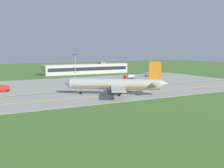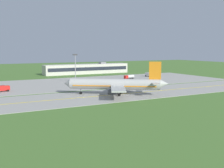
{
  "view_description": "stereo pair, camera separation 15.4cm",
  "coord_description": "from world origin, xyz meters",
  "px_view_note": "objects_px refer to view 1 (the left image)",
  "views": [
    {
      "loc": [
        -53.57,
        -92.36,
        17.43
      ],
      "look_at": [
        -2.98,
        1.57,
        4.0
      ],
      "focal_mm": 45.16,
      "sensor_mm": 36.0,
      "label": 1
    },
    {
      "loc": [
        -53.43,
        -92.43,
        17.43
      ],
      "look_at": [
        -2.98,
        1.57,
        4.0
      ],
      "focal_mm": 45.16,
      "sensor_mm": 36.0,
      "label": 2
    }
  ],
  "objects_px": {
    "airplane_lead": "(116,84)",
    "apron_light_mast": "(75,65)",
    "service_truck_fuel": "(2,88)",
    "service_truck_baggage": "(129,77)",
    "service_truck_catering": "(149,74)"
  },
  "relations": [
    {
      "from": "airplane_lead",
      "to": "apron_light_mast",
      "type": "xyz_separation_m",
      "value": [
        0.76,
        44.35,
        5.19
      ]
    },
    {
      "from": "service_truck_baggage",
      "to": "apron_light_mast",
      "type": "distance_m",
      "value": 33.04
    },
    {
      "from": "service_truck_catering",
      "to": "apron_light_mast",
      "type": "bearing_deg",
      "value": -172.46
    },
    {
      "from": "airplane_lead",
      "to": "apron_light_mast",
      "type": "distance_m",
      "value": 44.66
    },
    {
      "from": "service_truck_baggage",
      "to": "apron_light_mast",
      "type": "height_order",
      "value": "apron_light_mast"
    },
    {
      "from": "service_truck_fuel",
      "to": "apron_light_mast",
      "type": "relative_size",
      "value": 0.43
    },
    {
      "from": "airplane_lead",
      "to": "service_truck_catering",
      "type": "xyz_separation_m",
      "value": [
        52.2,
        51.16,
        -2.6
      ]
    },
    {
      "from": "airplane_lead",
      "to": "apron_light_mast",
      "type": "height_order",
      "value": "apron_light_mast"
    },
    {
      "from": "service_truck_fuel",
      "to": "apron_light_mast",
      "type": "distance_m",
      "value": 41.63
    },
    {
      "from": "service_truck_baggage",
      "to": "service_truck_fuel",
      "type": "height_order",
      "value": "service_truck_baggage"
    },
    {
      "from": "service_truck_baggage",
      "to": "service_truck_catering",
      "type": "bearing_deg",
      "value": 21.13
    },
    {
      "from": "airplane_lead",
      "to": "service_truck_fuel",
      "type": "height_order",
      "value": "airplane_lead"
    },
    {
      "from": "airplane_lead",
      "to": "service_truck_fuel",
      "type": "distance_m",
      "value": 46.76
    },
    {
      "from": "service_truck_fuel",
      "to": "service_truck_catering",
      "type": "height_order",
      "value": "same"
    },
    {
      "from": "service_truck_fuel",
      "to": "service_truck_catering",
      "type": "distance_m",
      "value": 91.98
    }
  ]
}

